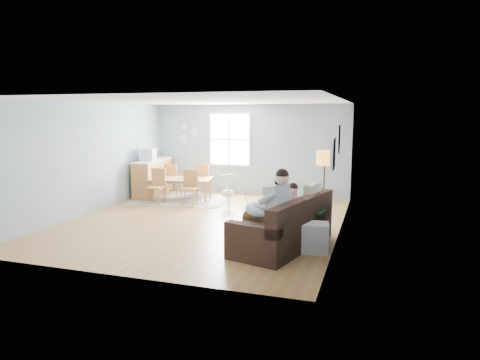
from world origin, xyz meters
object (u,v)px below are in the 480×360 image
(dining_table, at_px, (181,189))
(sofa, at_px, (286,229))
(floor_lamp, at_px, (325,165))
(counter, at_px, (153,177))
(father, at_px, (270,206))
(chair_ne, at_px, (203,178))
(monitor, at_px, (148,155))
(chair_sw, at_px, (157,184))
(baby_swing, at_px, (228,193))
(storage_cube, at_px, (314,238))
(chair_se, at_px, (190,185))
(chair_nw, at_px, (172,177))
(toddler, at_px, (288,202))

(dining_table, bearing_deg, sofa, -54.79)
(floor_lamp, distance_m, counter, 5.92)
(father, bearing_deg, dining_table, 133.69)
(counter, bearing_deg, chair_ne, 10.45)
(chair_ne, height_order, monitor, monitor)
(chair_sw, bearing_deg, father, -37.55)
(dining_table, xyz_separation_m, monitor, (-1.05, 0.06, 0.94))
(baby_swing, bearing_deg, floor_lamp, -28.69)
(sofa, bearing_deg, baby_swing, 126.60)
(sofa, relative_size, chair_sw, 2.62)
(floor_lamp, bearing_deg, baby_swing, 151.31)
(floor_lamp, distance_m, storage_cube, 1.93)
(chair_sw, bearing_deg, baby_swing, 5.29)
(monitor, bearing_deg, sofa, -35.87)
(dining_table, bearing_deg, chair_se, -58.88)
(sofa, relative_size, monitor, 5.93)
(chair_se, xyz_separation_m, chair_ne, (-0.17, 1.27, 0.01))
(floor_lamp, bearing_deg, storage_cube, -88.43)
(father, height_order, chair_sw, father)
(chair_nw, xyz_separation_m, baby_swing, (2.16, -1.09, -0.16))
(floor_lamp, distance_m, chair_se, 4.04)
(father, relative_size, chair_se, 1.59)
(dining_table, bearing_deg, chair_sw, -130.40)
(toddler, relative_size, chair_ne, 0.95)
(father, relative_size, monitor, 3.54)
(counter, relative_size, baby_swing, 1.79)
(sofa, relative_size, storage_cube, 4.79)
(storage_cube, bearing_deg, sofa, 167.13)
(father, bearing_deg, monitor, 140.64)
(storage_cube, height_order, chair_sw, chair_sw)
(floor_lamp, bearing_deg, chair_ne, 145.48)
(father, bearing_deg, chair_ne, 125.63)
(counter, bearing_deg, chair_se, -31.21)
(sofa, bearing_deg, dining_table, 137.74)
(chair_ne, bearing_deg, toddler, -49.14)
(father, distance_m, chair_se, 4.32)
(sofa, relative_size, dining_table, 1.45)
(toddler, height_order, storage_cube, toddler)
(storage_cube, relative_size, monitor, 1.24)
(floor_lamp, distance_m, dining_table, 4.80)
(toddler, height_order, monitor, monitor)
(dining_table, distance_m, chair_se, 0.83)
(floor_lamp, distance_m, chair_ne, 4.77)
(chair_nw, bearing_deg, toddler, -41.17)
(storage_cube, relative_size, chair_nw, 0.56)
(chair_nw, bearing_deg, chair_sw, -81.65)
(father, xyz_separation_m, dining_table, (-3.52, 3.69, -0.50))
(dining_table, bearing_deg, toddler, -52.92)
(storage_cube, bearing_deg, baby_swing, 131.70)
(sofa, relative_size, toddler, 2.73)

